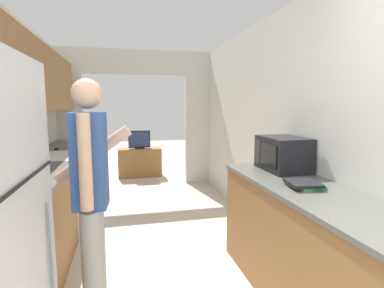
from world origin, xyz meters
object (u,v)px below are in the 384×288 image
person (91,197)px  microwave (283,154)px  knife (57,148)px  television (139,140)px  range_oven (56,192)px  tv_cabinet (140,162)px  book_stack (304,184)px

person → microwave: bearing=-71.0°
knife → television: bearing=67.1°
microwave → television: 4.03m
range_oven → television: 2.79m
microwave → tv_cabinet: size_ratio=0.55×
microwave → book_stack: bearing=-104.4°
tv_cabinet → knife: size_ratio=2.71×
book_stack → tv_cabinet: (-0.96, 4.47, -0.64)m
television → range_oven: bearing=-114.4°
book_stack → television: (-0.96, 4.43, -0.15)m
tv_cabinet → television: (-0.00, -0.04, 0.49)m
television → microwave: bearing=-74.1°
tv_cabinet → television: 0.49m
microwave → book_stack: microwave is taller
tv_cabinet → knife: (-1.21, -2.00, 0.62)m
book_stack → range_oven: bearing=137.9°
tv_cabinet → range_oven: bearing=-114.0°
book_stack → television: size_ratio=0.59×
range_oven → person: 1.92m
range_oven → television: bearing=65.6°
tv_cabinet → knife: 2.42m
book_stack → tv_cabinet: book_stack is taller
person → knife: size_ratio=5.10×
book_stack → tv_cabinet: bearing=102.1°
range_oven → microwave: bearing=-30.8°
television → knife: size_ratio=1.37×
range_oven → knife: size_ratio=3.20×
range_oven → microwave: (2.24, -1.34, 0.61)m
television → knife: television is taller
range_oven → tv_cabinet: 2.82m
range_oven → tv_cabinet: range_oven is taller
person → microwave: 1.71m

